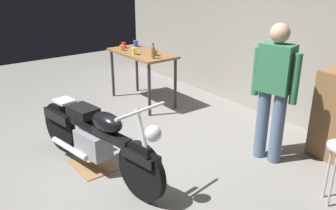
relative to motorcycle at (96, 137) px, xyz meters
name	(u,v)px	position (x,y,z in m)	size (l,w,h in m)	color
ground_plane	(123,171)	(0.17, 0.24, -0.45)	(12.00, 12.00, 0.00)	gray
back_wall	(285,17)	(0.17, 3.04, 1.10)	(8.00, 0.12, 3.10)	gray
workbench	(142,59)	(-1.62, 1.70, 0.34)	(1.30, 0.64, 0.90)	brown
motorcycle	(96,137)	(0.00, 0.00, 0.00)	(2.17, 0.70, 1.00)	black
person_standing	(274,88)	(0.99, 1.82, 0.48)	(0.56, 0.29, 1.67)	slate
drip_tray	(93,165)	(-0.15, 0.00, -0.44)	(0.56, 0.40, 0.01)	olive
mug_red_diner	(124,45)	(-2.08, 1.62, 0.50)	(0.11, 0.08, 0.10)	red
mug_blue_enamel	(136,43)	(-2.07, 1.86, 0.50)	(0.12, 0.09, 0.11)	#2D51AD
mug_brown_stoneware	(155,53)	(-1.27, 1.72, 0.50)	(0.12, 0.09, 0.09)	brown
mug_orange_travel	(122,48)	(-1.92, 1.49, 0.50)	(0.11, 0.08, 0.09)	orange
mug_yellow_tall	(134,51)	(-1.53, 1.50, 0.51)	(0.12, 0.08, 0.11)	yellow
bottle	(153,52)	(-1.12, 1.58, 0.55)	(0.06, 0.06, 0.24)	olive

